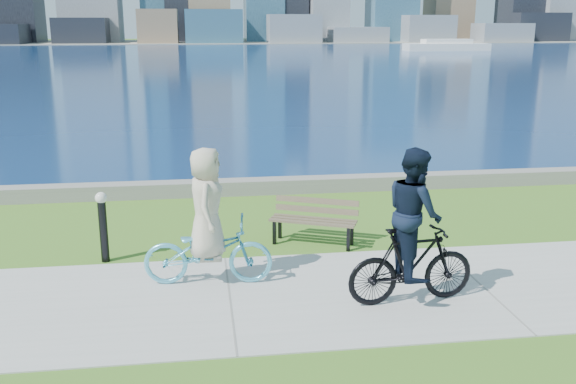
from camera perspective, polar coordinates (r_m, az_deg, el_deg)
name	(u,v)px	position (r m, az deg, el deg)	size (l,w,h in m)	color
ground	(480,286)	(10.81, 16.73, -7.97)	(320.00, 320.00, 0.00)	#3A671B
concrete_path	(480,285)	(10.80, 16.73, -7.92)	(80.00, 3.50, 0.02)	#A4A59F
seawall	(376,182)	(16.29, 7.84, 0.87)	(90.00, 0.50, 0.35)	slate
bay_water	(232,56)	(81.22, -4.96, 11.95)	(320.00, 131.00, 0.01)	navy
far_shore	(217,42)	(139.13, -6.31, 13.14)	(320.00, 30.00, 0.12)	gray
ferry_far	(446,46)	(98.73, 13.90, 12.50)	(12.29, 3.51, 1.67)	white
park_bench	(314,217)	(12.12, 2.36, -2.25)	(1.71, 1.16, 0.84)	black
bollard_lamp	(103,222)	(11.58, -16.14, -2.59)	(0.20, 0.20, 1.26)	black
cyclist_woman	(207,234)	(10.21, -7.17, -3.74)	(0.89, 2.10, 2.21)	#5CBFDF
cyclist_man	(413,239)	(9.57, 11.03, -4.16)	(0.80, 1.99, 2.35)	black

